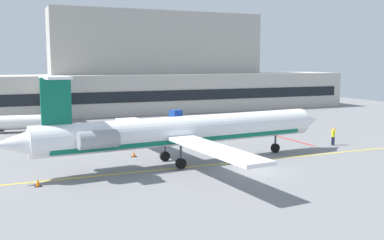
{
  "coord_description": "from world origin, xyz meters",
  "views": [
    {
      "loc": [
        -18.59,
        -30.97,
        8.97
      ],
      "look_at": [
        -1.31,
        10.88,
        3.0
      ],
      "focal_mm": 41.32,
      "sensor_mm": 36.0,
      "label": 1
    }
  ],
  "objects": [
    {
      "name": "ground",
      "position": [
        0.0,
        0.0,
        -0.05
      ],
      "size": [
        120.0,
        120.0,
        0.11
      ],
      "color": "slate"
    },
    {
      "name": "terminal_building",
      "position": [
        5.17,
        46.28,
        6.69
      ],
      "size": [
        78.27,
        11.8,
        18.04
      ],
      "color": "#B7B2A8",
      "rests_on": "ground"
    },
    {
      "name": "jet_bridge_west",
      "position": [
        -13.62,
        30.66,
        4.86
      ],
      "size": [
        2.4,
        17.27,
        6.25
      ],
      "color": "silver",
      "rests_on": "ground"
    },
    {
      "name": "regional_jet",
      "position": [
        -4.88,
        4.83,
        2.94
      ],
      "size": [
        31.48,
        25.48,
        7.9
      ],
      "color": "white",
      "rests_on": "ground"
    },
    {
      "name": "baggage_tug",
      "position": [
        6.57,
        17.92,
        0.99
      ],
      "size": [
        3.45,
        3.44,
        2.22
      ],
      "color": "#E5B20C",
      "rests_on": "ground"
    },
    {
      "name": "pushback_tractor",
      "position": [
        3.11,
        26.64,
        1.0
      ],
      "size": [
        2.92,
        3.45,
        2.23
      ],
      "color": "#1E4CB2",
      "rests_on": "ground"
    },
    {
      "name": "fuel_tank",
      "position": [
        -18.0,
        29.34,
        1.25
      ],
      "size": [
        7.93,
        2.6,
        2.19
      ],
      "color": "white",
      "rests_on": "ground"
    },
    {
      "name": "marshaller",
      "position": [
        13.52,
        6.74,
        1.02
      ],
      "size": [
        0.34,
        0.83,
        1.99
      ],
      "color": "#191E33",
      "rests_on": "ground"
    },
    {
      "name": "safety_cone_alpha",
      "position": [
        -17.05,
        2.05,
        0.25
      ],
      "size": [
        0.47,
        0.47,
        0.55
      ],
      "color": "orange",
      "rests_on": "ground"
    },
    {
      "name": "safety_cone_bravo",
      "position": [
        0.55,
        13.27,
        0.25
      ],
      "size": [
        0.47,
        0.47,
        0.55
      ],
      "color": "orange",
      "rests_on": "ground"
    },
    {
      "name": "safety_cone_charlie",
      "position": [
        -7.99,
        9.23,
        0.25
      ],
      "size": [
        0.47,
        0.47,
        0.55
      ],
      "color": "orange",
      "rests_on": "ground"
    }
  ]
}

